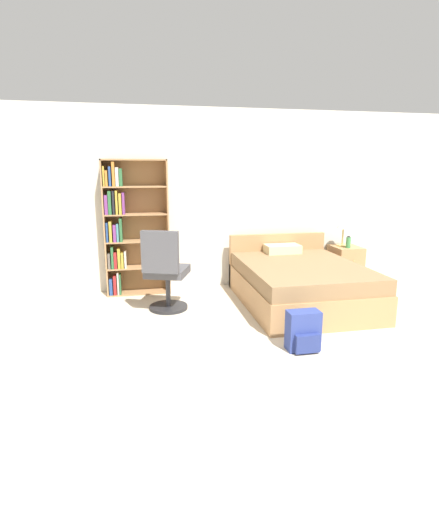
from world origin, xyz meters
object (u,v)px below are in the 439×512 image
bookshelf (128,227)px  backpack_blue (303,332)px  bed (299,282)px  table_lamp (343,225)px  nightstand (345,265)px  water_bottle (348,242)px  office_chair (165,272)px

bookshelf → backpack_blue: size_ratio=4.75×
bed → table_lamp: size_ratio=4.47×
bed → bookshelf: bearing=158.2°
nightstand → bookshelf: bearing=177.9°
table_lamp → water_bottle: 0.29m
backpack_blue → bookshelf: bearing=127.0°
bookshelf → water_bottle: bearing=-4.2°
nightstand → water_bottle: (-0.04, -0.12, 0.38)m
bed → nightstand: 1.31m
table_lamp → water_bottle: table_lamp is taller
bookshelf → backpack_blue: (1.67, -2.22, -0.77)m
water_bottle → office_chair: bearing=-167.5°
bed → nightstand: size_ratio=3.32×
nightstand → water_bottle: water_bottle is taller
table_lamp → backpack_blue: size_ratio=1.10×
bookshelf → bed: bearing=-21.8°
office_chair → water_bottle: bearing=12.5°
bookshelf → bed: 2.45m
bookshelf → water_bottle: bookshelf is taller
bed → nightstand: bearing=35.1°
table_lamp → bookshelf: bearing=178.7°
bed → office_chair: bearing=179.4°
table_lamp → backpack_blue: 2.74m
bookshelf → bed: size_ratio=0.97×
office_chair → nightstand: bearing=14.6°
nightstand → table_lamp: size_ratio=1.35×
office_chair → backpack_blue: 1.87m
water_bottle → bed: bearing=-148.5°
office_chair → backpack_blue: size_ratio=2.64×
bed → table_lamp: bearing=37.9°
bookshelf → office_chair: bookshelf is taller
table_lamp → backpack_blue: table_lamp is taller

